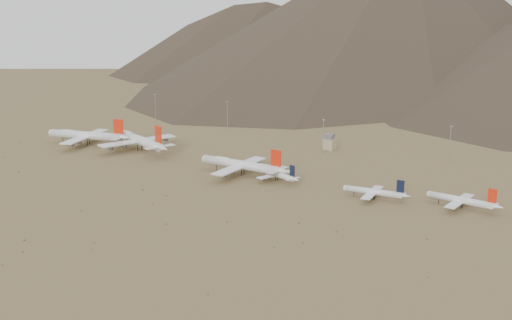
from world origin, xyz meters
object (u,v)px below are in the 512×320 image
Objects in this scene: narrowbody_b at (375,192)px; control_tower at (330,143)px; widebody_west at (87,135)px; narrowbody_a at (277,174)px; widebody_centre at (139,140)px; widebody_east at (242,165)px.

narrowbody_b is 121.35m from control_tower.
narrowbody_b is at bearing -50.27° from control_tower.
narrowbody_a is at bearing -17.40° from widebody_west.
narrowbody_a is at bearing 13.49° from widebody_centre.
widebody_east is 92.31m from narrowbody_b.
widebody_west is 1.05× the size of widebody_east.
widebody_west reaches higher than narrowbody_a.
widebody_east is 1.70× the size of narrowbody_b.
widebody_centre is at bearing 169.72° from narrowbody_b.
widebody_east is at bearing -98.83° from control_tower.
widebody_centre is 143.20m from control_tower.
widebody_centre is 1.91× the size of narrowbody_b.
widebody_centre is 6.34× the size of control_tower.
narrowbody_a is 0.94× the size of narrowbody_b.
widebody_west is 47.04m from widebody_centre.
widebody_east is at bearing 173.95° from narrowbody_b.
narrowbody_a is at bearing 2.71° from widebody_east.
narrowbody_b is at bearing -0.88° from widebody_east.
narrowbody_a reaches higher than control_tower.
narrowbody_a is at bearing -83.23° from control_tower.
widebody_centre reaches higher than widebody_east.
control_tower is (117.62, 81.64, -2.77)m from widebody_centre.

